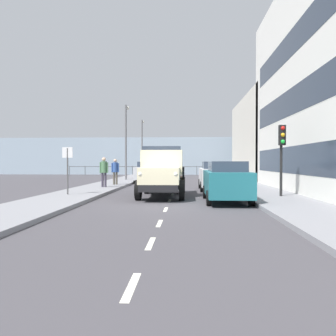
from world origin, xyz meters
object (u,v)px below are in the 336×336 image
pedestrian_near_railing (104,169)px  street_sign (68,162)px  car_white_kerbside_1 (214,175)px  car_maroon_oppositeside_1 (154,170)px  truck_vintage_cream (162,173)px  pedestrian_couple_a (115,169)px  car_teal_kerbside_near (226,181)px  lamp_post_far (142,142)px  lamp_post_promenade (126,135)px  car_silver_oppositeside_0 (148,172)px  traffic_light_near (282,145)px

pedestrian_near_railing → street_sign: size_ratio=0.81×
car_white_kerbside_1 → car_maroon_oppositeside_1: 12.99m
car_maroon_oppositeside_1 → truck_vintage_cream: bearing=96.9°
car_white_kerbside_1 → pedestrian_couple_a: 7.00m
car_teal_kerbside_near → lamp_post_far: bearing=-75.3°
lamp_post_promenade → car_teal_kerbside_near: bearing=114.5°
lamp_post_far → lamp_post_promenade: bearing=90.7°
car_silver_oppositeside_0 → pedestrian_near_railing: (1.93, 6.72, 0.34)m
truck_vintage_cream → car_maroon_oppositeside_1: truck_vintage_cream is taller
traffic_light_near → car_silver_oppositeside_0: bearing=-57.9°
car_teal_kerbside_near → car_white_kerbside_1: 6.04m
traffic_light_near → car_teal_kerbside_near: bearing=22.3°
pedestrian_couple_a → street_sign: size_ratio=0.78×
street_sign → car_silver_oppositeside_0: bearing=-102.3°
lamp_post_far → street_sign: 26.05m
car_white_kerbside_1 → car_silver_oppositeside_0: bearing=-55.0°
car_silver_oppositeside_0 → car_maroon_oppositeside_1: 5.16m
car_white_kerbside_1 → lamp_post_far: (7.16, -21.34, 3.25)m
car_maroon_oppositeside_1 → street_sign: 16.87m
pedestrian_couple_a → traffic_light_near: bearing=140.9°
pedestrian_near_railing → truck_vintage_cream: bearing=131.4°
pedestrian_near_railing → lamp_post_far: size_ratio=0.27×
car_teal_kerbside_near → car_silver_oppositeside_0: 13.81m
traffic_light_near → lamp_post_promenade: lamp_post_promenade is taller
car_teal_kerbside_near → car_silver_oppositeside_0: (4.83, -12.94, -0.00)m
car_white_kerbside_1 → lamp_post_far: size_ratio=0.64×
pedestrian_couple_a → lamp_post_far: bearing=-88.1°
truck_vintage_cream → lamp_post_promenade: 14.49m
car_silver_oppositeside_0 → lamp_post_far: size_ratio=0.60×
lamp_post_far → street_sign: bearing=89.6°
car_teal_kerbside_near → lamp_post_far: (7.16, -27.38, 3.25)m
car_white_kerbside_1 → street_sign: 8.70m
car_maroon_oppositeside_1 → car_silver_oppositeside_0: bearing=90.0°
truck_vintage_cream → car_teal_kerbside_near: truck_vintage_cream is taller
lamp_post_far → car_teal_kerbside_near: bearing=104.7°
car_white_kerbside_1 → street_sign: (7.34, 4.60, 0.79)m
car_white_kerbside_1 → traffic_light_near: size_ratio=1.36×
lamp_post_promenade → lamp_post_far: size_ratio=0.98×
street_sign → pedestrian_couple_a: bearing=-96.4°
car_teal_kerbside_near → lamp_post_far: lamp_post_far is taller
car_white_kerbside_1 → traffic_light_near: traffic_light_near is taller
car_teal_kerbside_near → traffic_light_near: traffic_light_near is taller
lamp_post_promenade → car_maroon_oppositeside_1: bearing=-128.4°
car_silver_oppositeside_0 → pedestrian_near_railing: 7.00m
traffic_light_near → car_maroon_oppositeside_1: bearing=-66.4°
truck_vintage_cream → traffic_light_near: size_ratio=1.76×
car_silver_oppositeside_0 → pedestrian_near_railing: size_ratio=2.22×
lamp_post_far → pedestrian_couple_a: bearing=91.9°
truck_vintage_cream → car_silver_oppositeside_0: (1.99, -11.16, -0.28)m
truck_vintage_cream → street_sign: size_ratio=2.51×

